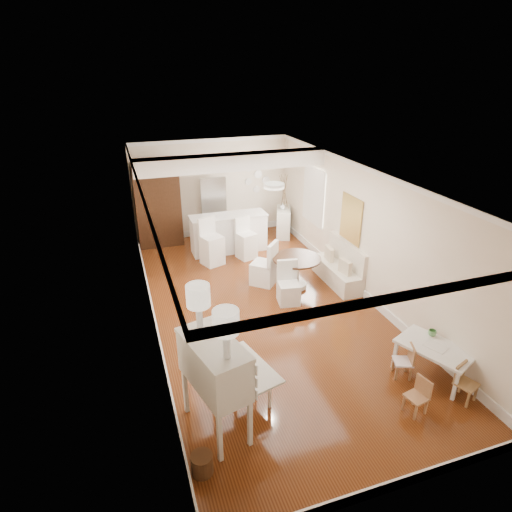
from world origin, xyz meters
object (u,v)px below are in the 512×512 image
sideboard (283,222)px  kids_table (432,361)px  slip_chair_near (289,283)px  fridge (226,207)px  breakfast_counter (229,233)px  secretary_bureau (215,387)px  pantry_cabinet (158,205)px  slip_chair_far (264,263)px  dining_table (296,272)px  bar_stool_left (212,242)px  gustavian_armchair (252,383)px  wicker_basket (202,464)px  kids_chair_b (403,361)px  kids_chair_c (466,384)px  bar_stool_right (246,238)px  kids_chair_a (416,397)px

sideboard → kids_table: bearing=-68.4°
slip_chair_near → fridge: (-0.28, 4.12, 0.44)m
breakfast_counter → sideboard: (1.82, 0.58, -0.10)m
secretary_bureau → pantry_cabinet: bearing=74.4°
slip_chair_far → fridge: fridge is taller
dining_table → slip_chair_near: slip_chair_near is taller
breakfast_counter → bar_stool_left: 0.92m
gustavian_armchair → kids_table: size_ratio=0.73×
gustavian_armchair → bar_stool_left: size_ratio=0.69×
wicker_basket → dining_table: dining_table is taller
wicker_basket → slip_chair_near: 4.41m
bar_stool_left → fridge: fridge is taller
secretary_bureau → gustavian_armchair: size_ratio=1.76×
kids_chair_b → breakfast_counter: 6.01m
kids_table → kids_chair_c: bearing=-81.2°
kids_chair_b → breakfast_counter: size_ratio=0.29×
wicker_basket → bar_stool_right: bar_stool_right is taller
kids_chair_a → dining_table: 4.11m
kids_chair_a → bar_stool_left: size_ratio=0.48×
fridge → pantry_cabinet: bearing=179.1°
slip_chair_near → slip_chair_far: size_ratio=0.88×
dining_table → kids_chair_a: bearing=-88.3°
secretary_bureau → bar_stool_right: (2.11, 5.37, -0.18)m
kids_chair_c → pantry_cabinet: size_ratio=0.27×
kids_table → dining_table: bearing=104.4°
breakfast_counter → dining_table: bearing=-70.1°
bar_stool_left → kids_chair_a: bearing=-95.0°
gustavian_armchair → breakfast_counter: 5.83m
kids_table → dining_table: 3.62m
breakfast_counter → gustavian_armchair: bearing=-101.8°
wicker_basket → slip_chair_far: slip_chair_far is taller
pantry_cabinet → sideboard: size_ratio=2.65×
kids_chair_b → breakfast_counter: (-1.33, 5.85, 0.22)m
secretary_bureau → bar_stool_right: secretary_bureau is taller
gustavian_armchair → slip_chair_near: size_ratio=0.90×
gustavian_armchair → sideboard: bearing=-43.1°
wicker_basket → bar_stool_right: bearing=67.8°
slip_chair_near → gustavian_armchair: bearing=-113.0°
kids_chair_b → dining_table: (-0.43, 3.36, 0.07)m
bar_stool_left → kids_chair_b: bearing=-89.9°
gustavian_armchair → dining_table: 3.84m
kids_chair_c → bar_stool_left: bearing=92.8°
gustavian_armchair → kids_chair_b: bearing=-110.8°
slip_chair_near → bar_stool_right: bar_stool_right is taller
gustavian_armchair → pantry_cabinet: size_ratio=0.36×
kids_table → kids_chair_a: size_ratio=1.95×
wicker_basket → kids_chair_a: 3.18m
wicker_basket → kids_chair_c: bearing=-0.2°
slip_chair_near → wicker_basket: bearing=-117.2°
dining_table → bar_stool_left: bar_stool_left is taller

